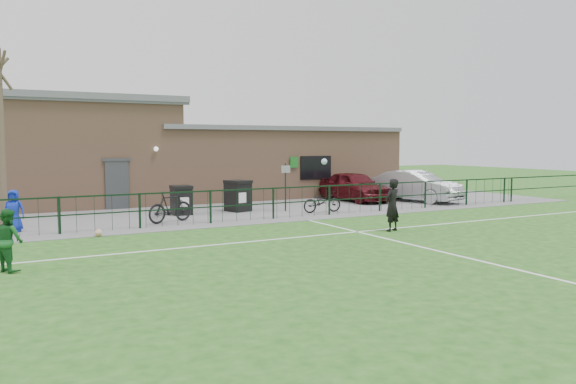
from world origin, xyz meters
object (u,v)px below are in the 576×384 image
wheelie_bin_left (181,201)px  wheelie_bin_right (238,197)px  sign_post (285,187)px  ball_ground (99,233)px  car_maroon (354,186)px  outfield_player (8,240)px  bare_tree (0,139)px  bicycle_d (170,207)px  spectator_child (14,211)px  car_silver (416,186)px  bicycle_e (322,202)px

wheelie_bin_left → wheelie_bin_right: 2.43m
sign_post → ball_ground: sign_post is taller
car_maroon → outfield_player: bearing=-152.4°
wheelie_bin_left → ball_ground: 5.42m
outfield_player → bare_tree: bearing=-28.7°
sign_post → car_maroon: size_ratio=0.47×
wheelie_bin_right → bicycle_d: size_ratio=0.65×
spectator_child → sign_post: bearing=23.9°
sign_post → car_silver: 7.50m
sign_post → ball_ground: size_ratio=8.48×
sign_post → ball_ground: (-8.01, -2.80, -0.90)m
ball_ground → spectator_child: bearing=136.1°
wheelie_bin_left → outfield_player: size_ratio=0.76×
ball_ground → outfield_player: bearing=-123.7°
ball_ground → bicycle_e: bearing=10.7°
car_silver → spectator_child: size_ratio=3.38×
car_maroon → wheelie_bin_right: bearing=-172.5°
car_maroon → bicycle_d: 10.59m
bare_tree → sign_post: 10.71m
car_maroon → ball_ground: bearing=-161.3°
spectator_child → car_maroon: bearing=30.3°
wheelie_bin_left → spectator_child: (-6.06, -1.66, 0.14)m
wheelie_bin_right → outfield_player: size_ratio=0.85×
sign_post → outfield_player: (-10.60, -6.69, -0.31)m
car_silver → bare_tree: bearing=164.3°
bicycle_d → sign_post: bearing=-99.8°
outfield_player → sign_post: bearing=-85.7°
wheelie_bin_right → ball_ground: wheelie_bin_right is taller
wheelie_bin_right → car_silver: bearing=-19.6°
wheelie_bin_left → car_silver: (11.65, -0.50, 0.22)m
bicycle_d → spectator_child: spectator_child is taller
car_maroon → ball_ground: (-12.96, -4.85, -0.63)m
ball_ground → wheelie_bin_left: bearing=44.7°
wheelie_bin_left → spectator_child: bearing=-162.7°
bare_tree → outfield_player: size_ratio=4.24×
bicycle_e → ball_ground: bicycle_e is taller
spectator_child → outfield_player: 6.03m
bare_tree → bicycle_e: 12.03m
bare_tree → car_maroon: bearing=5.1°
bicycle_e → car_maroon: bearing=-46.7°
car_maroon → spectator_child: (-15.17, -2.71, -0.05)m
sign_post → bicycle_d: sign_post is taller
sign_post → wheelie_bin_left: bearing=166.6°
wheelie_bin_left → ball_ground: (-3.84, -3.79, -0.44)m
wheelie_bin_right → sign_post: 2.03m
car_silver → spectator_child: 17.75m
car_maroon → car_silver: bearing=-33.2°
wheelie_bin_right → bicycle_e: wheelie_bin_right is taller
wheelie_bin_right → outfield_player: outfield_player is taller
bare_tree → sign_post: bearing=-3.7°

